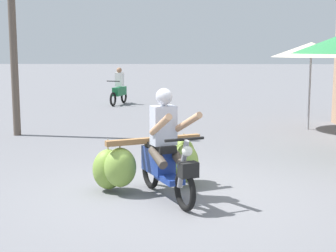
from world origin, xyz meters
name	(u,v)px	position (x,y,z in m)	size (l,w,h in m)	color
ground_plane	(172,196)	(0.00, 0.00, 0.00)	(120.00, 120.00, 0.00)	slate
motorbike_main_loaded	(151,160)	(-0.32, 0.22, 0.49)	(1.74, 1.96, 1.58)	black
motorbike_distant_ahead_left	(119,90)	(-2.20, 12.07, 0.57)	(0.63, 1.59, 1.40)	black
market_umbrella_near_shop	(311,50)	(3.50, 6.22, 2.09)	(2.06, 2.06, 2.28)	#99999E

